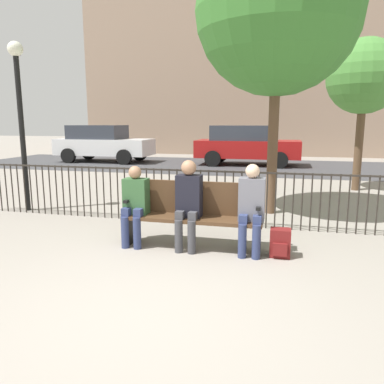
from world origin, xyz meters
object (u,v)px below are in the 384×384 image
park_bench (193,212)px  lamp_post (19,99)px  seated_person_0 (135,202)px  parked_car_0 (103,143)px  seated_person_2 (251,205)px  tree_1 (278,12)px  backpack (280,243)px  seated_person_1 (188,200)px  parked_car_1 (246,145)px  tree_0 (364,77)px

park_bench → lamp_post: size_ratio=0.60×
seated_person_0 → parked_car_0: (-5.85, 10.47, 0.21)m
lamp_post → parked_car_0: (-2.91, 8.98, -1.33)m
seated_person_2 → lamp_post: (-4.57, 1.49, 1.50)m
lamp_post → parked_car_0: 9.54m
tree_1 → parked_car_0: bearing=133.6°
backpack → tree_1: tree_1 is taller
seated_person_1 → tree_1: tree_1 is taller
parked_car_1 → parked_car_0: bearing=-178.1°
seated_person_2 → tree_1: (0.17, 2.44, 3.00)m
lamp_post → seated_person_0: bearing=-27.0°
tree_1 → tree_0: bearing=56.3°
seated_person_0 → tree_0: (3.88, 5.54, 2.21)m
seated_person_2 → lamp_post: lamp_post is taller
seated_person_1 → lamp_post: 4.26m
park_bench → backpack: size_ratio=5.19×
seated_person_2 → parked_car_1: parked_car_1 is taller
lamp_post → backpack: bearing=-16.9°
seated_person_1 → tree_1: 3.99m
seated_person_2 → backpack: (0.39, -0.02, -0.49)m
backpack → lamp_post: 5.55m
backpack → parked_car_1: 10.83m
parked_car_1 → backpack: bearing=-81.7°
seated_person_2 → backpack: size_ratio=3.22×
tree_1 → lamp_post: (-4.74, -0.95, -1.50)m
lamp_post → tree_1: bearing=11.3°
parked_car_1 → park_bench: bearing=-88.1°
seated_person_0 → parked_car_1: parked_car_1 is taller
seated_person_2 → backpack: seated_person_2 is taller
backpack → tree_1: (-0.22, 2.46, 3.49)m
seated_person_1 → park_bench: bearing=72.4°
seated_person_1 → lamp_post: size_ratio=0.38×
parked_car_1 → tree_1: bearing=-80.8°
seated_person_2 → parked_car_1: bearing=96.2°
park_bench → seated_person_1: seated_person_1 is taller
seated_person_0 → backpack: (2.03, -0.02, -0.45)m
parked_car_1 → tree_0: bearing=-56.5°
park_bench → parked_car_1: size_ratio=0.46×
park_bench → tree_1: (0.99, 2.31, 3.17)m
tree_1 → seated_person_0: bearing=-126.5°
seated_person_1 → tree_0: tree_0 is taller
seated_person_0 → lamp_post: (-2.93, 1.49, 1.54)m
tree_0 → backpack: bearing=-108.4°
seated_person_0 → tree_0: size_ratio=0.30×
seated_person_2 → tree_1: tree_1 is taller
backpack → parked_car_1: size_ratio=0.09×
seated_person_1 → parked_car_1: 10.68m
seated_person_0 → seated_person_1: seated_person_1 is taller
tree_1 → lamp_post: bearing=-168.7°
tree_1 → parked_car_1: (-1.34, 8.24, -2.83)m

